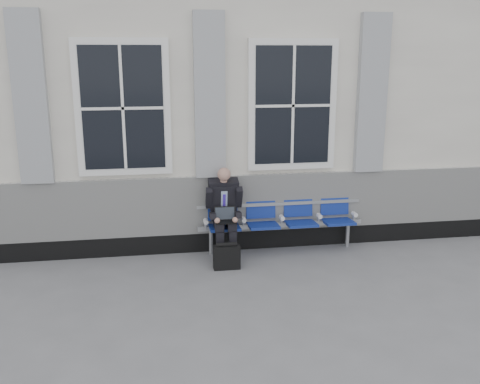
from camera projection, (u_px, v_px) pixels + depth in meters
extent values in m
plane|color=slate|center=(290.00, 285.00, 7.16)|extent=(70.00, 70.00, 0.00)
cube|color=silver|center=(246.00, 104.00, 9.98)|extent=(14.00, 4.00, 4.20)
cube|color=black|center=(267.00, 238.00, 8.53)|extent=(14.00, 0.10, 0.30)
cube|color=silver|center=(268.00, 202.00, 8.37)|extent=(14.00, 0.08, 0.90)
cube|color=#999C9F|center=(30.00, 99.00, 7.41)|extent=(0.45, 0.14, 2.40)
cube|color=#999C9F|center=(210.00, 96.00, 7.80)|extent=(0.45, 0.14, 2.40)
cube|color=#999C9F|center=(372.00, 94.00, 8.19)|extent=(0.45, 0.14, 2.40)
cube|color=white|center=(123.00, 108.00, 7.66)|extent=(1.35, 0.10, 1.95)
cube|color=black|center=(123.00, 108.00, 7.61)|extent=(1.15, 0.02, 1.75)
cube|color=white|center=(292.00, 105.00, 8.05)|extent=(1.35, 0.10, 1.95)
cube|color=black|center=(293.00, 106.00, 8.00)|extent=(1.15, 0.02, 1.75)
cube|color=#9EA0A3|center=(281.00, 225.00, 8.33)|extent=(2.60, 0.07, 0.07)
cube|color=#9EA0A3|center=(280.00, 204.00, 8.36)|extent=(2.60, 0.05, 0.05)
cylinder|color=#9EA0A3|center=(211.00, 242.00, 8.21)|extent=(0.06, 0.06, 0.39)
cylinder|color=#9EA0A3|center=(348.00, 235.00, 8.55)|extent=(0.06, 0.06, 0.39)
cube|color=navy|center=(224.00, 227.00, 8.10)|extent=(0.46, 0.42, 0.07)
cube|color=navy|center=(222.00, 207.00, 8.24)|extent=(0.46, 0.10, 0.40)
cube|color=navy|center=(263.00, 225.00, 8.20)|extent=(0.46, 0.42, 0.07)
cube|color=navy|center=(261.00, 205.00, 8.33)|extent=(0.46, 0.10, 0.40)
cube|color=navy|center=(301.00, 224.00, 8.29)|extent=(0.46, 0.42, 0.07)
cube|color=navy|center=(298.00, 204.00, 8.42)|extent=(0.46, 0.10, 0.40)
cube|color=navy|center=(338.00, 222.00, 8.38)|extent=(0.46, 0.42, 0.07)
cube|color=navy|center=(334.00, 202.00, 8.52)|extent=(0.46, 0.10, 0.40)
cylinder|color=white|center=(206.00, 221.00, 8.06)|extent=(0.07, 0.12, 0.07)
cylinder|color=white|center=(244.00, 220.00, 8.15)|extent=(0.07, 0.12, 0.07)
cylinder|color=white|center=(282.00, 218.00, 8.25)|extent=(0.07, 0.12, 0.07)
cylinder|color=white|center=(319.00, 216.00, 8.34)|extent=(0.07, 0.12, 0.07)
cylinder|color=white|center=(355.00, 214.00, 8.43)|extent=(0.07, 0.12, 0.07)
cube|color=black|center=(221.00, 261.00, 7.86)|extent=(0.11, 0.25, 0.08)
cube|color=black|center=(233.00, 261.00, 7.88)|extent=(0.11, 0.25, 0.08)
cube|color=black|center=(220.00, 247.00, 7.86)|extent=(0.12, 0.13, 0.47)
cube|color=black|center=(233.00, 247.00, 7.88)|extent=(0.12, 0.13, 0.47)
cube|color=black|center=(219.00, 224.00, 7.98)|extent=(0.14, 0.43, 0.13)
cube|color=black|center=(231.00, 224.00, 8.01)|extent=(0.14, 0.43, 0.13)
cube|color=black|center=(223.00, 201.00, 8.10)|extent=(0.40, 0.33, 0.59)
cube|color=#A2B8D5|center=(224.00, 201.00, 7.99)|extent=(0.10, 0.09, 0.33)
cube|color=#4027B9|center=(224.00, 203.00, 7.98)|extent=(0.04, 0.08, 0.28)
cube|color=black|center=(223.00, 183.00, 8.00)|extent=(0.46, 0.24, 0.13)
cylinder|color=tan|center=(224.00, 180.00, 7.94)|extent=(0.10, 0.10, 0.09)
sphere|color=tan|center=(224.00, 174.00, 7.86)|extent=(0.20, 0.20, 0.20)
cube|color=black|center=(209.00, 198.00, 7.96)|extent=(0.10, 0.27, 0.35)
cube|color=black|center=(239.00, 197.00, 8.02)|extent=(0.10, 0.27, 0.35)
cube|color=black|center=(213.00, 216.00, 7.86)|extent=(0.09, 0.29, 0.13)
cube|color=black|center=(238.00, 215.00, 7.91)|extent=(0.09, 0.29, 0.13)
sphere|color=tan|center=(217.00, 221.00, 7.75)|extent=(0.08, 0.08, 0.08)
sphere|color=tan|center=(235.00, 220.00, 7.78)|extent=(0.08, 0.08, 0.08)
cube|color=black|center=(226.00, 222.00, 7.85)|extent=(0.32, 0.23, 0.02)
cube|color=black|center=(225.00, 213.00, 7.93)|extent=(0.31, 0.09, 0.20)
cube|color=black|center=(225.00, 213.00, 7.92)|extent=(0.28, 0.07, 0.17)
cube|color=black|center=(227.00, 257.00, 7.67)|extent=(0.38, 0.16, 0.34)
cylinder|color=black|center=(227.00, 245.00, 7.62)|extent=(0.30, 0.06, 0.06)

